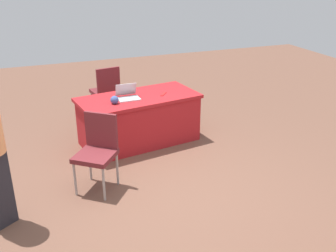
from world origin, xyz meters
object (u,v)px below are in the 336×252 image
at_px(chair_tucked_left, 98,148).
at_px(laptop_silver, 128,96).
at_px(yarn_ball, 115,100).
at_px(table_foreground, 139,119).
at_px(scissors_red, 163,94).
at_px(chair_tucked_right, 106,89).

distance_m(chair_tucked_left, laptop_silver, 1.28).
relative_size(laptop_silver, yarn_ball, 2.74).
bearing_deg(table_foreground, laptop_silver, 10.92).
bearing_deg(scissors_red, chair_tucked_left, -10.74).
bearing_deg(chair_tucked_left, laptop_silver, -84.43).
distance_m(chair_tucked_left, chair_tucked_right, 2.35).
bearing_deg(yarn_ball, chair_tucked_right, -96.92).
relative_size(yarn_ball, scissors_red, 0.65).
bearing_deg(chair_tucked_left, table_foreground, -89.58).
distance_m(table_foreground, scissors_red, 0.54).
distance_m(chair_tucked_left, yarn_ball, 1.04).
bearing_deg(table_foreground, chair_tucked_right, -78.52).
bearing_deg(scissors_red, table_foreground, -56.50).
xyz_separation_m(chair_tucked_right, scissors_red, (-0.63, 1.22, 0.21)).
bearing_deg(chair_tucked_left, scissors_red, -101.32).
relative_size(chair_tucked_left, yarn_ball, 8.06).
xyz_separation_m(chair_tucked_right, laptop_silver, (-0.07, 1.21, 0.25)).
xyz_separation_m(table_foreground, scissors_red, (-0.39, 0.04, 0.38)).
bearing_deg(laptop_silver, table_foreground, -169.59).
xyz_separation_m(laptop_silver, yarn_ball, (0.24, 0.16, 0.02)).
height_order(yarn_ball, scissors_red, yarn_ball).
bearing_deg(laptop_silver, chair_tucked_right, -87.13).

